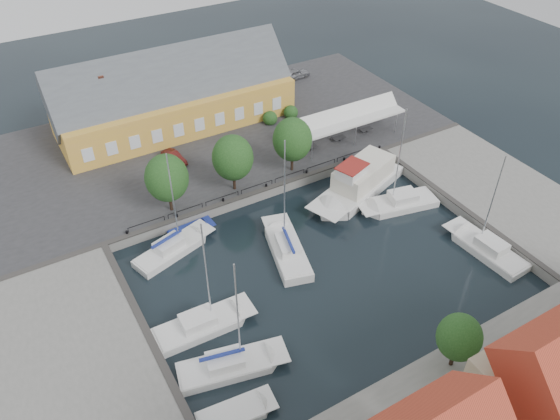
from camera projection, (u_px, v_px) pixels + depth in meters
name	position (u px, v px, depth m)	size (l,w,h in m)	color
ground	(313.00, 258.00, 50.34)	(140.00, 140.00, 0.00)	black
north_quay	(209.00, 141.00, 65.60)	(56.00, 26.00, 1.00)	#2D2D30
west_quay	(76.00, 373.00, 40.02)	(12.00, 24.00, 1.00)	slate
east_quay	(499.00, 193.00, 57.33)	(12.00, 24.00, 1.00)	slate
quay_edge_fittings	(287.00, 220.00, 52.90)	(56.00, 24.72, 0.40)	#383533
warehouse	(168.00, 98.00, 65.76)	(28.56, 14.00, 9.55)	gold
tent_canopy	(347.00, 118.00, 63.37)	(14.00, 4.00, 2.83)	silver
quay_trees	(233.00, 158.00, 54.64)	(18.20, 4.20, 6.30)	black
car_silver	(295.00, 74.00, 77.49)	(1.78, 4.42, 1.51)	#929398
car_red	(174.00, 158.00, 60.68)	(1.25, 3.57, 1.18)	#541513
center_sailboat	(287.00, 251.00, 50.54)	(4.84, 9.22, 12.31)	silver
trawler	(359.00, 184.00, 57.75)	(13.40, 7.94, 5.00)	silver
east_boat_a	(399.00, 204.00, 56.21)	(8.78, 4.46, 11.95)	silver
east_boat_c	(486.00, 250.00, 50.77)	(3.19, 8.65, 10.84)	silver
west_boat_a	(173.00, 250.00, 50.76)	(8.52, 4.68, 11.04)	silver
west_boat_c	(203.00, 326.00, 43.73)	(8.43, 2.90, 11.25)	silver
west_boat_d	(230.00, 367.00, 40.68)	(8.69, 4.28, 11.27)	silver
launch_sw	(235.00, 415.00, 37.83)	(5.78, 2.65, 0.98)	silver
launch_nw	(191.00, 232.00, 53.09)	(4.61, 2.01, 0.88)	navy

